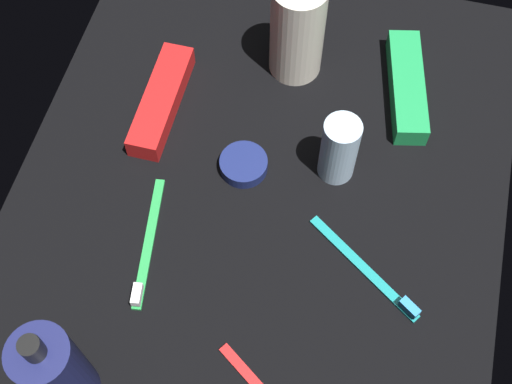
{
  "coord_description": "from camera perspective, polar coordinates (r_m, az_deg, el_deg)",
  "views": [
    {
      "loc": [
        40.95,
        10.24,
        81.98
      ],
      "look_at": [
        0.0,
        0.0,
        3.0
      ],
      "focal_mm": 49.48,
      "sensor_mm": 36.0,
      "label": 1
    }
  ],
  "objects": [
    {
      "name": "toothpaste_box_green",
      "position": [
        1.02,
        12.09,
        8.35
      ],
      "size": [
        18.14,
        8.12,
        3.2
      ],
      "primitive_type": "cube",
      "rotation": [
        0.0,
        0.0,
        0.22
      ],
      "color": "green",
      "rests_on": "ground_plane"
    },
    {
      "name": "deodorant_stick",
      "position": [
        0.91,
        6.73,
        3.45
      ],
      "size": [
        4.83,
        4.83,
        10.41
      ],
      "primitive_type": "cylinder",
      "color": "silver",
      "rests_on": "ground_plane"
    },
    {
      "name": "toothbrush_teal",
      "position": [
        0.89,
        9.2,
        -6.47
      ],
      "size": [
        11.17,
        15.52,
        2.1
      ],
      "color": "teal",
      "rests_on": "ground_plane"
    },
    {
      "name": "lotion_bottle",
      "position": [
        0.79,
        -15.9,
        -13.8
      ],
      "size": [
        6.53,
        6.53,
        17.99
      ],
      "color": "#1A1E4F",
      "rests_on": "ground_plane"
    },
    {
      "name": "toothbrush_green",
      "position": [
        0.9,
        -8.81,
        -4.57
      ],
      "size": [
        17.98,
        3.81,
        2.1
      ],
      "color": "green",
      "rests_on": "ground_plane"
    },
    {
      "name": "toothpaste_box_red",
      "position": [
        1.0,
        -7.64,
        7.34
      ],
      "size": [
        17.62,
        4.47,
        3.2
      ],
      "primitive_type": "cube",
      "rotation": [
        0.0,
        0.0,
        0.0
      ],
      "color": "red",
      "rests_on": "ground_plane"
    },
    {
      "name": "bodywash_bottle",
      "position": [
        0.99,
        3.09,
        13.1
      ],
      "size": [
        7.5,
        7.5,
        17.67
      ],
      "color": "silver",
      "rests_on": "ground_plane"
    },
    {
      "name": "ground_plane",
      "position": [
        0.93,
        -0.0,
        -1.05
      ],
      "size": [
        84.0,
        64.0,
        1.2
      ],
      "primitive_type": "cube",
      "color": "black"
    },
    {
      "name": "cream_tin_left",
      "position": [
        0.94,
        -1.01,
        2.23
      ],
      "size": [
        6.43,
        6.43,
        1.84
      ],
      "primitive_type": "cylinder",
      "color": "navy",
      "rests_on": "ground_plane"
    }
  ]
}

